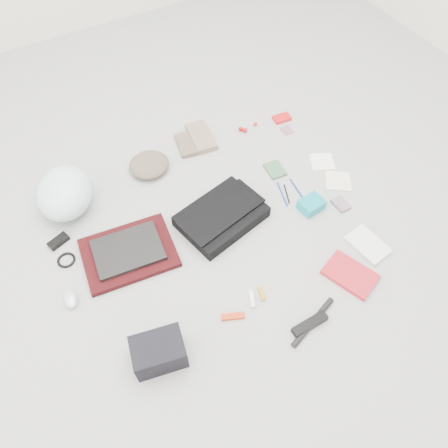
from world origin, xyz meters
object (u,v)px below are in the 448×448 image
laptop (128,250)px  book_red (350,275)px  messenger_bag (221,216)px  accordion_wallet (311,205)px  bike_helmet (65,193)px  camera_bag (159,352)px

laptop → book_red: bearing=-29.0°
messenger_bag → accordion_wallet: (0.42, -0.15, -0.00)m
bike_helmet → book_red: (0.95, -0.99, -0.09)m
messenger_bag → book_red: messenger_bag is taller
laptop → bike_helmet: 0.44m
laptop → bike_helmet: bearing=116.5°
laptop → bike_helmet: size_ratio=0.93×
book_red → messenger_bag: bearing=101.1°
accordion_wallet → bike_helmet: bearing=143.6°
bike_helmet → accordion_wallet: bike_helmet is taller
accordion_wallet → book_red: bearing=-106.6°
camera_bag → book_red: bearing=6.9°
camera_bag → accordion_wallet: (0.95, 0.32, -0.04)m
messenger_bag → camera_bag: size_ratio=1.96×
camera_bag → messenger_bag: bearing=53.0°
camera_bag → accordion_wallet: size_ratio=1.75×
camera_bag → accordion_wallet: camera_bag is taller
laptop → book_red: 0.99m
laptop → accordion_wallet: accordion_wallet is taller
messenger_bag → laptop: messenger_bag is taller
laptop → accordion_wallet: (0.88, -0.19, -0.01)m
messenger_bag → laptop: 0.46m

